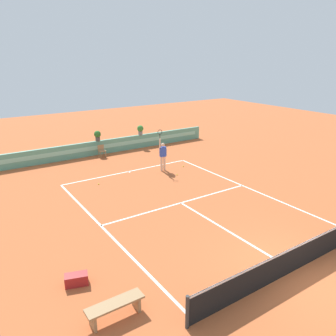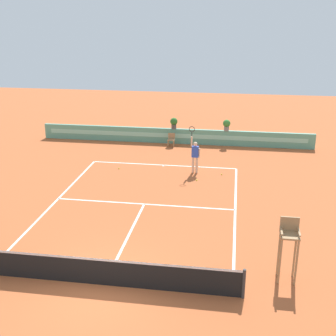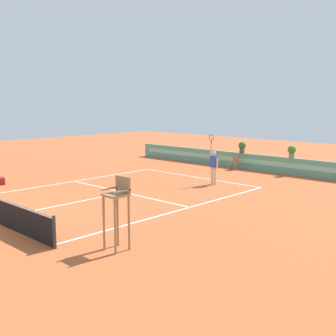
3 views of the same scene
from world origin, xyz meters
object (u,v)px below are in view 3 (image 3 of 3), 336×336
object	(u,v)px
potted_plant_right	(292,151)
tennis_ball_by_sideline	(236,188)
tennis_ball_near_baseline	(202,188)
tennis_ball_mid_court	(156,174)
tennis_player	(214,164)
ball_kid_chair	(234,162)
gear_bag	(0,181)
umpire_chair	(118,204)
potted_plant_centre	(242,147)

from	to	relation	value
potted_plant_right	tennis_ball_by_sideline	bearing A→B (deg)	-90.43
tennis_ball_near_baseline	tennis_ball_mid_court	xyz separation A→B (m)	(-4.45, 1.14, 0.00)
tennis_player	potted_plant_right	xyz separation A→B (m)	(1.51, 5.49, 0.36)
ball_kid_chair	tennis_ball_mid_court	distance (m)	5.32
gear_bag	potted_plant_right	bearing A→B (deg)	53.80
gear_bag	tennis_ball_by_sideline	distance (m)	12.15
umpire_chair	tennis_player	distance (m)	10.41
potted_plant_centre	gear_bag	bearing A→B (deg)	-115.16
tennis_ball_near_baseline	tennis_ball_mid_court	world-z (taller)	same
potted_plant_centre	ball_kid_chair	bearing A→B (deg)	-94.65
umpire_chair	potted_plant_right	bearing A→B (deg)	99.04
tennis_ball_near_baseline	potted_plant_centre	size ratio (longest dim) A/B	0.09
tennis_ball_mid_court	tennis_ball_by_sideline	size ratio (longest dim) A/B	1.00
ball_kid_chair	tennis_ball_by_sideline	world-z (taller)	ball_kid_chair
tennis_ball_near_baseline	potted_plant_right	xyz separation A→B (m)	(1.29, 6.68, 1.38)
tennis_player	potted_plant_right	world-z (taller)	tennis_player
ball_kid_chair	potted_plant_centre	bearing A→B (deg)	85.35
gear_bag	potted_plant_right	distance (m)	16.29
potted_plant_centre	tennis_ball_by_sideline	bearing A→B (deg)	-58.75
tennis_ball_by_sideline	potted_plant_centre	size ratio (longest dim) A/B	0.09
umpire_chair	tennis_ball_near_baseline	bearing A→B (deg)	113.62
umpire_chair	tennis_ball_by_sideline	xyz separation A→B (m)	(-2.45, 9.53, -1.31)
ball_kid_chair	potted_plant_right	world-z (taller)	potted_plant_right
ball_kid_chair	tennis_ball_by_sideline	xyz separation A→B (m)	(3.46, -4.86, -0.44)
ball_kid_chair	tennis_ball_mid_court	xyz separation A→B (m)	(-2.24, -4.80, -0.44)
ball_kid_chair	tennis_ball_mid_court	bearing A→B (deg)	-115.03
ball_kid_chair	gear_bag	distance (m)	13.80
tennis_player	tennis_ball_mid_court	xyz separation A→B (m)	(-4.23, -0.05, -1.02)
tennis_ball_near_baseline	potted_plant_right	bearing A→B (deg)	79.08
tennis_ball_mid_court	tennis_player	bearing A→B (deg)	0.62
ball_kid_chair	gear_bag	world-z (taller)	ball_kid_chair
tennis_ball_by_sideline	tennis_player	bearing A→B (deg)	175.77
tennis_ball_near_baseline	potted_plant_centre	bearing A→B (deg)	107.84
gear_bag	tennis_ball_near_baseline	world-z (taller)	gear_bag
tennis_ball_mid_court	potted_plant_right	xyz separation A→B (m)	(5.74, 5.53, 1.38)
umpire_chair	tennis_player	world-z (taller)	tennis_player
gear_bag	tennis_ball_mid_court	bearing A→B (deg)	63.02
gear_bag	tennis_ball_near_baseline	bearing A→B (deg)	37.74
umpire_chair	ball_kid_chair	world-z (taller)	umpire_chair
umpire_chair	ball_kid_chair	distance (m)	15.58
umpire_chair	potted_plant_right	size ratio (longest dim) A/B	2.96
gear_bag	tennis_ball_near_baseline	size ratio (longest dim) A/B	10.29
tennis_player	tennis_ball_by_sideline	bearing A→B (deg)	-4.23
tennis_ball_mid_court	potted_plant_centre	bearing A→B (deg)	67.42
umpire_chair	potted_plant_centre	distance (m)	16.22
ball_kid_chair	tennis_ball_near_baseline	distance (m)	6.36
gear_bag	tennis_ball_by_sideline	xyz separation A→B (m)	(9.55, 7.51, -0.15)
umpire_chair	potted_plant_centre	xyz separation A→B (m)	(-5.84, 15.13, 0.07)
tennis_ball_mid_court	umpire_chair	bearing A→B (deg)	-49.67
ball_kid_chair	tennis_player	xyz separation A→B (m)	(1.99, -4.76, 0.57)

